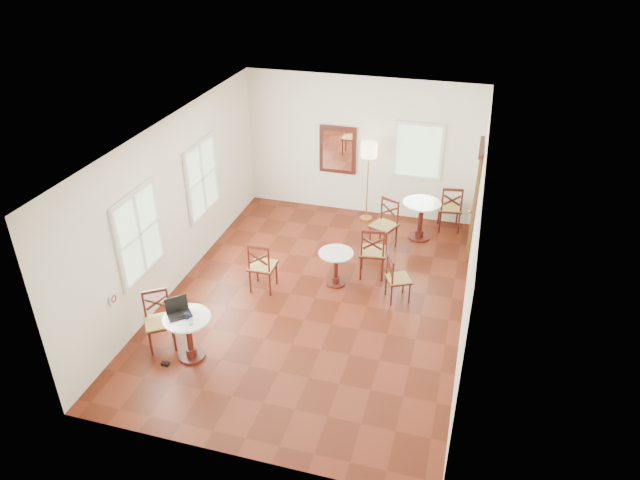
# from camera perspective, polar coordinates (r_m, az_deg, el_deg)

# --- Properties ---
(ground) EXTENTS (7.00, 7.00, 0.00)m
(ground) POSITION_cam_1_polar(r_m,az_deg,el_deg) (10.25, -0.46, -5.66)
(ground) COLOR #5D1F10
(ground) RESTS_ON ground
(room_shell) EXTENTS (5.02, 7.02, 3.01)m
(room_shell) POSITION_cam_1_polar(r_m,az_deg,el_deg) (9.54, -0.39, 4.61)
(room_shell) COLOR white
(room_shell) RESTS_ON ground
(cafe_table_near) EXTENTS (0.70, 0.70, 0.74)m
(cafe_table_near) POSITION_cam_1_polar(r_m,az_deg,el_deg) (8.97, -12.64, -8.79)
(cafe_table_near) COLOR #4A1912
(cafe_table_near) RESTS_ON ground
(cafe_table_mid) EXTENTS (0.62, 0.62, 0.65)m
(cafe_table_mid) POSITION_cam_1_polar(r_m,az_deg,el_deg) (10.41, 1.55, -2.40)
(cafe_table_mid) COLOR #4A1912
(cafe_table_mid) RESTS_ON ground
(cafe_table_back) EXTENTS (0.76, 0.76, 0.81)m
(cafe_table_back) POSITION_cam_1_polar(r_m,az_deg,el_deg) (11.98, 9.78, 2.30)
(cafe_table_back) COLOR #4A1912
(cafe_table_back) RESTS_ON ground
(chair_near_a) EXTENTS (0.46, 0.46, 0.97)m
(chair_near_a) POSITION_cam_1_polar(r_m,az_deg,el_deg) (10.27, -5.64, -2.54)
(chair_near_a) COLOR #4A1912
(chair_near_a) RESTS_ON ground
(chair_near_b) EXTENTS (0.60, 0.60, 0.94)m
(chair_near_b) POSITION_cam_1_polar(r_m,az_deg,el_deg) (9.30, -15.39, -7.59)
(chair_near_b) COLOR #4A1912
(chair_near_b) RESTS_ON ground
(chair_mid_a) EXTENTS (0.54, 0.54, 1.03)m
(chair_mid_a) POSITION_cam_1_polar(r_m,az_deg,el_deg) (10.61, 5.12, -1.13)
(chair_mid_a) COLOR #4A1912
(chair_mid_a) RESTS_ON ground
(chair_mid_b) EXTENTS (0.53, 0.53, 0.85)m
(chair_mid_b) POSITION_cam_1_polar(r_m,az_deg,el_deg) (10.08, 7.50, -3.73)
(chair_mid_b) COLOR #4A1912
(chair_mid_b) RESTS_ON ground
(chair_back_a) EXTENTS (0.53, 0.53, 1.02)m
(chair_back_a) POSITION_cam_1_polar(r_m,az_deg,el_deg) (12.43, 12.54, 3.08)
(chair_back_a) COLOR #4A1912
(chair_back_a) RESTS_ON ground
(chair_back_b) EXTENTS (0.60, 0.60, 0.99)m
(chair_back_b) POSITION_cam_1_polar(r_m,az_deg,el_deg) (11.58, 6.30, 1.50)
(chair_back_b) COLOR #4A1912
(chair_back_b) RESTS_ON ground
(floor_lamp) EXTENTS (0.34, 0.34, 1.74)m
(floor_lamp) POSITION_cam_1_polar(r_m,az_deg,el_deg) (12.21, 4.77, 8.22)
(floor_lamp) COLOR #BF8C3F
(floor_lamp) RESTS_ON ground
(laptop) EXTENTS (0.43, 0.43, 0.24)m
(laptop) POSITION_cam_1_polar(r_m,az_deg,el_deg) (8.87, -13.64, -6.66)
(laptop) COLOR black
(laptop) RESTS_ON cafe_table_near
(mouse) EXTENTS (0.12, 0.10, 0.04)m
(mouse) POSITION_cam_1_polar(r_m,az_deg,el_deg) (8.79, -12.79, -7.25)
(mouse) COLOR black
(mouse) RESTS_ON cafe_table_near
(navy_mug) EXTENTS (0.11, 0.07, 0.08)m
(navy_mug) POSITION_cam_1_polar(r_m,az_deg,el_deg) (8.76, -12.80, -7.19)
(navy_mug) COLOR black
(navy_mug) RESTS_ON cafe_table_near
(water_glass) EXTENTS (0.06, 0.06, 0.09)m
(water_glass) POSITION_cam_1_polar(r_m,az_deg,el_deg) (8.63, -12.44, -7.78)
(water_glass) COLOR white
(water_glass) RESTS_ON cafe_table_near
(power_adapter) EXTENTS (0.11, 0.07, 0.05)m
(power_adapter) POSITION_cam_1_polar(r_m,az_deg,el_deg) (9.20, -14.83, -11.56)
(power_adapter) COLOR black
(power_adapter) RESTS_ON ground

